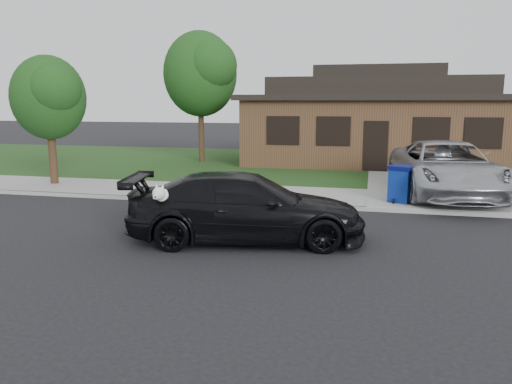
# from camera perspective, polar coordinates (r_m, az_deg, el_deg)

# --- Properties ---
(ground) EXTENTS (120.00, 120.00, 0.00)m
(ground) POSITION_cam_1_polar(r_m,az_deg,el_deg) (11.85, -6.30, -4.84)
(ground) COLOR black
(ground) RESTS_ON ground
(sidewalk) EXTENTS (60.00, 3.00, 0.12)m
(sidewalk) POSITION_cam_1_polar(r_m,az_deg,el_deg) (16.51, -0.57, -0.24)
(sidewalk) COLOR gray
(sidewalk) RESTS_ON ground
(curb) EXTENTS (60.00, 0.12, 0.12)m
(curb) POSITION_cam_1_polar(r_m,az_deg,el_deg) (15.09, -1.91, -1.26)
(curb) COLOR gray
(curb) RESTS_ON ground
(lawn) EXTENTS (60.00, 13.00, 0.13)m
(lawn) POSITION_cam_1_polar(r_m,az_deg,el_deg) (24.27, 3.90, 3.14)
(lawn) COLOR #193814
(lawn) RESTS_ON ground
(driveway) EXTENTS (4.50, 13.00, 0.14)m
(driveway) POSITION_cam_1_polar(r_m,az_deg,el_deg) (21.10, 18.84, 1.54)
(driveway) COLOR gray
(driveway) RESTS_ON ground
(sedan) EXTENTS (5.55, 3.09, 1.52)m
(sedan) POSITION_cam_1_polar(r_m,az_deg,el_deg) (11.09, -1.16, -1.77)
(sedan) COLOR black
(sedan) RESTS_ON ground
(minivan) EXTENTS (3.49, 6.40, 1.70)m
(minivan) POSITION_cam_1_polar(r_m,az_deg,el_deg) (17.01, 20.90, 2.56)
(minivan) COLOR #AEB0B6
(minivan) RESTS_ON driveway
(recycling_bin) EXTENTS (0.88, 0.88, 1.11)m
(recycling_bin) POSITION_cam_1_polar(r_m,az_deg,el_deg) (15.37, 16.30, 0.90)
(recycling_bin) COLOR navy
(recycling_bin) RESTS_ON sidewalk
(house) EXTENTS (12.60, 8.60, 4.65)m
(house) POSITION_cam_1_polar(r_m,az_deg,el_deg) (25.79, 13.57, 7.92)
(house) COLOR #422B1C
(house) RESTS_ON ground
(tree_0) EXTENTS (3.78, 3.60, 6.34)m
(tree_0) POSITION_cam_1_polar(r_m,az_deg,el_deg) (25.06, -6.13, 13.44)
(tree_0) COLOR #332114
(tree_0) RESTS_ON ground
(tree_2) EXTENTS (2.73, 2.60, 4.59)m
(tree_2) POSITION_cam_1_polar(r_m,az_deg,el_deg) (19.45, -22.50, 10.08)
(tree_2) COLOR #332114
(tree_2) RESTS_ON ground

